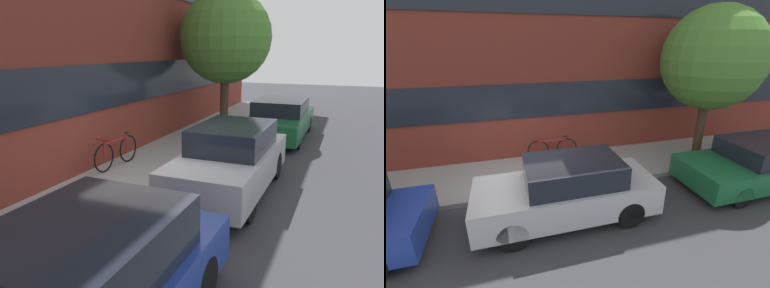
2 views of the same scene
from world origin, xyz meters
The scene contains 7 objects.
ground_plane centered at (0.00, 0.00, 0.00)m, with size 56.00×56.00×0.00m, color #333338.
sidewalk_strip centered at (0.00, 1.20, 0.06)m, with size 28.00×2.40×0.12m.
rowhouse_facade centered at (0.00, 2.85, 4.68)m, with size 28.00×1.02×9.34m.
parked_car_silver centered at (0.88, -1.05, 0.71)m, with size 4.01×1.62×1.43m.
parked_car_green centered at (6.53, -1.05, 0.65)m, with size 4.60×1.82×1.30m.
bicycle centered at (1.09, 1.94, 0.52)m, with size 1.66×0.44×0.80m.
street_tree centered at (5.84, 0.75, 3.33)m, with size 3.03×3.03×4.73m.
Camera 2 is at (-0.29, -5.91, 3.79)m, focal length 24.00 mm.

